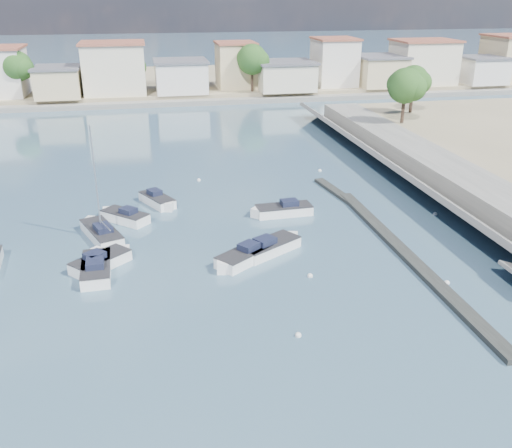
{
  "coord_description": "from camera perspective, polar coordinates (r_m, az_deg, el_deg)",
  "views": [
    {
      "loc": [
        -10.75,
        -24.12,
        17.79
      ],
      "look_at": [
        -3.04,
        14.81,
        1.4
      ],
      "focal_mm": 40.0,
      "sensor_mm": 36.0,
      "label": 1
    }
  ],
  "objects": [
    {
      "name": "motorboat_g",
      "position": [
        51.32,
        -9.73,
        2.27
      ],
      "size": [
        3.26,
        4.47,
        1.48
      ],
      "color": "white",
      "rests_on": "ground"
    },
    {
      "name": "motorboat_c",
      "position": [
        48.41,
        2.52,
        1.34
      ],
      "size": [
        5.32,
        2.05,
        1.48
      ],
      "color": "white",
      "rests_on": "ground"
    },
    {
      "name": "far_town",
      "position": [
        104.09,
        0.81,
        15.35
      ],
      "size": [
        113.01,
        12.8,
        8.35
      ],
      "color": "beige",
      "rests_on": "far_shore_land"
    },
    {
      "name": "shore_trees",
      "position": [
        94.89,
        0.5,
        15.44
      ],
      "size": [
        74.56,
        38.32,
        7.92
      ],
      "color": "#38281E",
      "rests_on": "ground"
    },
    {
      "name": "motorboat_a",
      "position": [
        40.1,
        -15.67,
        -4.2
      ],
      "size": [
        2.04,
        5.38,
        1.48
      ],
      "color": "white",
      "rests_on": "ground"
    },
    {
      "name": "far_shore_land",
      "position": [
        117.86,
        -6.03,
        13.99
      ],
      "size": [
        160.0,
        40.0,
        1.4
      ],
      "primitive_type": "cube",
      "color": "gray",
      "rests_on": "ground"
    },
    {
      "name": "far_shore_quay",
      "position": [
        97.29,
        -4.79,
        12.07
      ],
      "size": [
        160.0,
        2.5,
        0.8
      ],
      "primitive_type": "cube",
      "color": "slate",
      "rests_on": "ground"
    },
    {
      "name": "breakwater",
      "position": [
        44.46,
        13.22,
        -1.54
      ],
      "size": [
        2.0,
        31.02,
        0.35
      ],
      "color": "black",
      "rests_on": "ground"
    },
    {
      "name": "motorboat_d",
      "position": [
        39.91,
        -1.39,
        -3.43
      ],
      "size": [
        4.56,
        4.1,
        1.48
      ],
      "color": "white",
      "rests_on": "ground"
    },
    {
      "name": "ground",
      "position": [
        67.4,
        -1.64,
        7.13
      ],
      "size": [
        400.0,
        400.0,
        0.0
      ],
      "primitive_type": "plane",
      "color": "#324F64",
      "rests_on": "ground"
    },
    {
      "name": "motorboat_f",
      "position": [
        48.36,
        -13.13,
        0.72
      ],
      "size": [
        4.12,
        4.05,
        1.48
      ],
      "color": "white",
      "rests_on": "ground"
    },
    {
      "name": "sailboat",
      "position": [
        45.63,
        -15.28,
        -0.77
      ],
      "size": [
        3.62,
        5.9,
        9.0
      ],
      "color": "white",
      "rests_on": "ground"
    },
    {
      "name": "motorboat_h",
      "position": [
        41.7,
        1.62,
        -2.25
      ],
      "size": [
        5.06,
        4.16,
        1.48
      ],
      "color": "white",
      "rests_on": "ground"
    },
    {
      "name": "motorboat_b",
      "position": [
        40.86,
        -15.02,
        -3.61
      ],
      "size": [
        4.28,
        4.08,
        1.48
      ],
      "color": "white",
      "rests_on": "ground"
    },
    {
      "name": "mooring_buoys",
      "position": [
        45.78,
        7.25,
        -0.55
      ],
      "size": [
        19.18,
        29.85,
        0.37
      ],
      "color": "white",
      "rests_on": "ground"
    }
  ]
}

